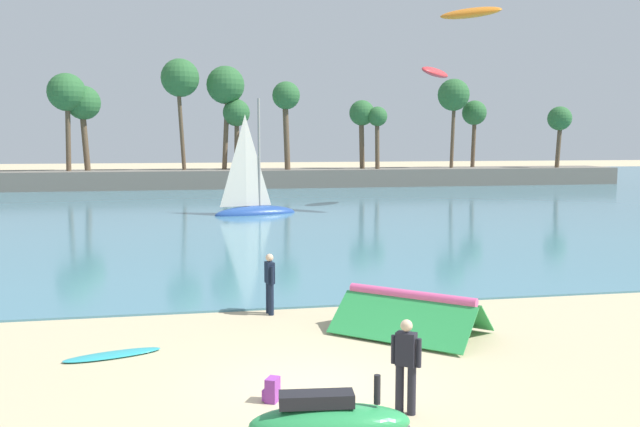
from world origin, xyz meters
TOP-DOWN VIEW (x-y plane):
  - ground_plane at (0.00, 0.00)m, footprint 260.00×260.00m
  - sea at (0.00, 50.68)m, footprint 220.00×89.05m
  - palm_headland at (-2.33, 55.16)m, footprint 84.18×6.00m
  - folded_kite at (2.94, 3.15)m, footprint 4.09×4.00m
  - watercraft_on_trailer at (-0.35, -2.91)m, footprint 2.69×1.31m
  - person_rigging_by_gear at (1.30, -1.47)m, footprint 0.45×0.37m
  - person_at_waterline at (-0.22, 5.70)m, footprint 0.26×0.54m
  - backpack_near_kite at (-0.91, -0.49)m, footprint 0.36×0.36m
  - surfboard at (-4.03, 2.72)m, footprint 2.16×1.09m
  - sailboat_near_shore at (1.64, 30.27)m, footprint 5.59×2.97m
  - kite_aloft_high_over_bay at (14.89, 28.07)m, footprint 3.83×3.93m
  - kite_aloft_low_near_shore at (14.63, 33.33)m, footprint 3.64×3.79m

SIDE VIEW (x-z plane):
  - ground_plane at x=0.00m, z-range 0.00..0.00m
  - sea at x=0.00m, z-range 0.00..0.06m
  - surfboard at x=-4.03m, z-range 0.00..0.08m
  - backpack_near_kite at x=-0.91m, z-range -0.01..0.43m
  - watercraft_on_trailer at x=-0.35m, z-range -0.12..1.16m
  - folded_kite at x=2.94m, z-range 0.17..1.20m
  - sailboat_near_shore at x=1.64m, z-range -3.12..4.64m
  - person_rigging_by_gear at x=1.30m, z-range 0.06..1.73m
  - person_at_waterline at x=-0.22m, z-range 0.06..1.73m
  - palm_headland at x=-2.33m, z-range -2.56..10.20m
  - kite_aloft_low_near_shore at x=14.63m, z-range 8.85..9.92m
  - kite_aloft_high_over_bay at x=14.89m, z-range 11.97..12.99m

